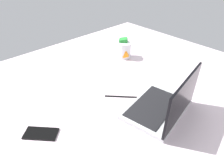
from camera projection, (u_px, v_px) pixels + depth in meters
bed_mattress at (109, 94)px, 123.62cm from camera, size 180.00×140.00×18.00cm
laptop at (163, 106)px, 93.90cm from camera, size 36.43×28.28×23.00cm
snack_cup at (124, 49)px, 141.46cm from camera, size 9.79×12.20×13.64cm
cell_phone at (41, 133)px, 85.32cm from camera, size 14.49×14.90×0.80cm
charger_cable at (121, 97)px, 106.39cm from camera, size 12.04×12.83×0.60cm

